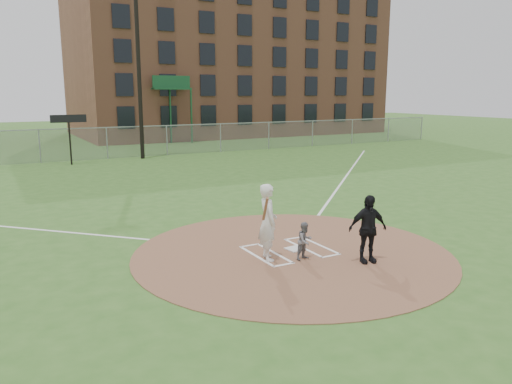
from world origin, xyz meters
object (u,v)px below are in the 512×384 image
home_plate (295,249)px  batter_at_plate (268,222)px  catcher (305,241)px  umpire (368,229)px

home_plate → batter_at_plate: 1.47m
catcher → batter_at_plate: 1.06m
umpire → batter_at_plate: batter_at_plate is taller
catcher → batter_at_plate: size_ratio=0.50×
home_plate → batter_at_plate: (-1.05, -0.34, 0.96)m
umpire → batter_at_plate: (-2.07, 1.35, 0.12)m
home_plate → batter_at_plate: batter_at_plate is taller
catcher → batter_at_plate: bearing=137.4°
home_plate → umpire: bearing=-59.1°
batter_at_plate → home_plate: bearing=18.1°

